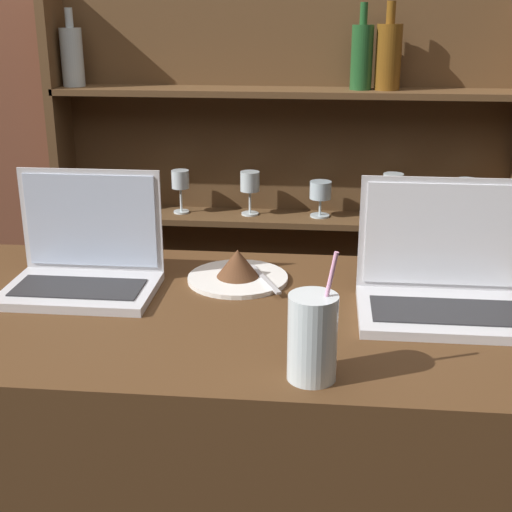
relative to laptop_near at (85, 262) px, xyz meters
name	(u,v)px	position (x,y,z in m)	size (l,w,h in m)	color
back_wall	(265,80)	(0.29, 1.05, 0.27)	(7.00, 0.06, 2.70)	brown
back_shelf	(285,226)	(0.36, 0.97, -0.21)	(1.52, 0.18, 1.66)	brown
laptop_near	(85,262)	(0.00, 0.00, 0.00)	(0.31, 0.21, 0.24)	silver
laptop_far	(443,282)	(0.73, -0.04, 0.00)	(0.33, 0.22, 0.25)	silver
cake_plate	(238,270)	(0.31, 0.07, -0.03)	(0.22, 0.22, 0.07)	white
water_glass	(312,337)	(0.48, -0.34, 0.02)	(0.08, 0.08, 0.22)	silver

